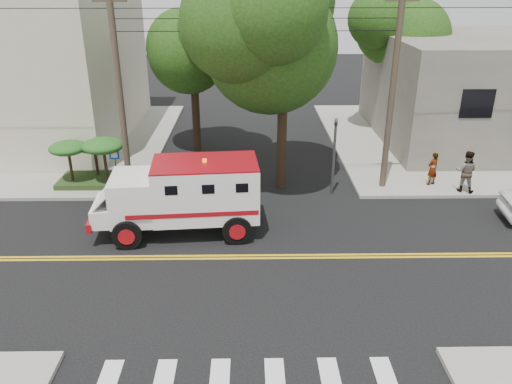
{
  "coord_description": "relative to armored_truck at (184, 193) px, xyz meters",
  "views": [
    {
      "loc": [
        -0.03,
        -15.55,
        9.36
      ],
      "look_at": [
        0.24,
        2.2,
        1.6
      ],
      "focal_mm": 35.0,
      "sensor_mm": 36.0,
      "label": 1
    }
  ],
  "objects": [
    {
      "name": "utility_pole_left",
      "position": [
        -3.09,
        3.99,
        2.85
      ],
      "size": [
        0.28,
        0.28,
        9.0
      ],
      "primitive_type": "cylinder",
      "color": "#382D23",
      "rests_on": "ground"
    },
    {
      "name": "pedestrian_b",
      "position": [
        12.39,
        3.49,
        -0.53
      ],
      "size": [
        1.18,
        1.08,
        1.95
      ],
      "primitive_type": "imported",
      "rotation": [
        0.0,
        0.0,
        2.68
      ],
      "color": "gray",
      "rests_on": "sidewalk_ne"
    },
    {
      "name": "tree_left",
      "position": [
        -0.16,
        9.78,
        4.08
      ],
      "size": [
        4.48,
        4.2,
        7.7
      ],
      "color": "black",
      "rests_on": "ground"
    },
    {
      "name": "utility_pole_right",
      "position": [
        8.81,
        4.19,
        2.85
      ],
      "size": [
        0.28,
        0.28,
        9.0
      ],
      "primitive_type": "cylinder",
      "color": "#382D23",
      "rests_on": "ground"
    },
    {
      "name": "ground",
      "position": [
        2.51,
        -2.01,
        -1.65
      ],
      "size": [
        100.0,
        100.0,
        0.0
      ],
      "primitive_type": "plane",
      "color": "black",
      "rests_on": "ground"
    },
    {
      "name": "traffic_signal",
      "position": [
        6.31,
        3.59,
        0.57
      ],
      "size": [
        0.15,
        0.18,
        3.6
      ],
      "color": "#3F3F42",
      "rests_on": "ground"
    },
    {
      "name": "palm_planter",
      "position": [
        -4.92,
        4.62,
        -0.01
      ],
      "size": [
        3.52,
        2.63,
        2.36
      ],
      "color": "#1E3314",
      "rests_on": "sidewalk_nw"
    },
    {
      "name": "tree_right",
      "position": [
        11.36,
        13.76,
        4.44
      ],
      "size": [
        4.8,
        4.5,
        8.2
      ],
      "color": "black",
      "rests_on": "ground"
    },
    {
      "name": "accessibility_sign",
      "position": [
        -3.69,
        4.17,
        -0.29
      ],
      "size": [
        0.45,
        0.1,
        2.02
      ],
      "color": "#3F3F42",
      "rests_on": "ground"
    },
    {
      "name": "sidewalk_nw",
      "position": [
        -10.99,
        11.49,
        -1.58
      ],
      "size": [
        17.0,
        17.0,
        0.15
      ],
      "primitive_type": "cube",
      "color": "gray",
      "rests_on": "ground"
    },
    {
      "name": "sidewalk_ne",
      "position": [
        16.01,
        11.49,
        -1.58
      ],
      "size": [
        17.0,
        17.0,
        0.15
      ],
      "primitive_type": "cube",
      "color": "gray",
      "rests_on": "ground"
    },
    {
      "name": "pedestrian_a",
      "position": [
        11.16,
        4.29,
        -0.7
      ],
      "size": [
        0.69,
        0.6,
        1.6
      ],
      "primitive_type": "imported",
      "rotation": [
        0.0,
        0.0,
        3.59
      ],
      "color": "gray",
      "rests_on": "sidewalk_ne"
    },
    {
      "name": "building_right",
      "position": [
        17.51,
        11.99,
        1.5
      ],
      "size": [
        14.0,
        12.0,
        6.0
      ],
      "primitive_type": "cube",
      "color": "#645E56",
      "rests_on": "sidewalk_ne"
    },
    {
      "name": "armored_truck",
      "position": [
        0.0,
        0.0,
        0.0
      ],
      "size": [
        6.54,
        3.0,
        2.9
      ],
      "rotation": [
        0.0,
        0.0,
        0.08
      ],
      "color": "white",
      "rests_on": "ground"
    },
    {
      "name": "tree_main",
      "position": [
        4.45,
        4.2,
        5.55
      ],
      "size": [
        6.08,
        5.7,
        9.85
      ],
      "color": "black",
      "rests_on": "ground"
    }
  ]
}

